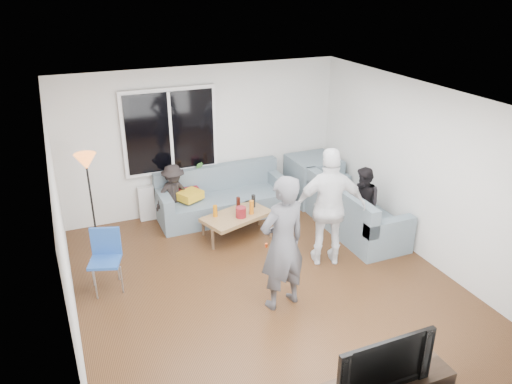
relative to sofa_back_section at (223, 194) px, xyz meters
name	(u,v)px	position (x,y,z in m)	size (l,w,h in m)	color
floor	(266,285)	(-0.17, -2.27, -0.45)	(5.00, 5.50, 0.04)	#56351C
ceiling	(268,99)	(-0.17, -2.27, 2.20)	(5.00, 5.50, 0.04)	white
wall_back	(203,140)	(-0.17, 0.50, 0.88)	(5.00, 0.04, 2.60)	silver
wall_front	(402,328)	(-0.17, -5.04, 0.88)	(5.00, 0.04, 2.60)	silver
wall_left	(61,236)	(-2.69, -2.27, 0.88)	(0.04, 5.50, 2.60)	silver
wall_right	(423,172)	(2.35, -2.27, 0.88)	(0.04, 5.50, 2.60)	silver
window_frame	(170,131)	(-0.77, 0.42, 1.12)	(1.62, 0.06, 1.47)	white
window_glass	(171,132)	(-0.77, 0.38, 1.12)	(1.50, 0.02, 1.35)	black
window_mullion	(171,132)	(-0.77, 0.37, 1.12)	(0.05, 0.03, 1.35)	white
radiator	(175,199)	(-0.77, 0.38, -0.11)	(1.30, 0.12, 0.62)	silver
potted_plant	(198,171)	(-0.34, 0.35, 0.37)	(0.19, 0.15, 0.34)	#3C702D
vase	(169,180)	(-0.87, 0.35, 0.28)	(0.16, 0.16, 0.17)	white
sofa_back_section	(223,194)	(0.00, 0.00, 0.00)	(2.30, 0.85, 0.85)	slate
sofa_right_section	(356,208)	(1.85, -1.39, 0.00)	(0.85, 2.00, 0.85)	slate
sofa_corner	(313,179)	(1.80, 0.00, 0.00)	(0.85, 0.85, 0.85)	slate
cushion_yellow	(190,195)	(-0.60, -0.02, 0.09)	(0.38, 0.32, 0.14)	gold
cushion_red	(190,194)	(-0.59, 0.06, 0.09)	(0.36, 0.30, 0.13)	maroon
coffee_table	(237,226)	(-0.05, -0.82, -0.22)	(1.10, 0.60, 0.40)	#9E764C
pitcher	(241,212)	(-0.02, -0.92, 0.06)	(0.17, 0.17, 0.17)	maroon
side_chair	(105,262)	(-2.22, -1.54, 0.01)	(0.40, 0.40, 0.86)	#234D9B
floor_lamp	(92,203)	(-2.22, -0.30, 0.36)	(0.32, 0.32, 1.56)	orange
player_left	(283,243)	(-0.17, -2.76, 0.48)	(0.66, 0.43, 1.81)	#444348
player_right	(330,208)	(0.91, -2.07, 0.47)	(1.05, 0.44, 1.79)	silver
spectator_right	(363,203)	(1.85, -1.58, 0.17)	(0.58, 0.45, 1.19)	black
spectator_back	(174,195)	(-0.87, 0.03, 0.12)	(0.70, 0.40, 1.09)	black
television	(379,359)	(-0.14, -4.77, 0.31)	(1.01, 0.13, 0.58)	black
bottle_d	(252,207)	(0.18, -0.88, 0.09)	(0.07, 0.07, 0.23)	orange
bottle_a	(215,211)	(-0.39, -0.74, 0.07)	(0.07, 0.07, 0.19)	orange
bottle_e	(253,201)	(0.31, -0.65, 0.08)	(0.07, 0.07, 0.22)	black
bottle_c	(238,204)	(0.03, -0.66, 0.09)	(0.07, 0.07, 0.23)	black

